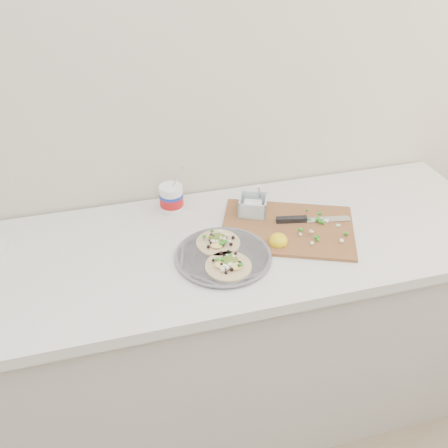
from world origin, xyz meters
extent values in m
cube|color=beige|center=(0.00, 1.73, 1.30)|extent=(3.50, 0.05, 2.60)
cube|color=beige|center=(0.00, 1.43, 0.43)|extent=(2.40, 0.62, 0.86)
cube|color=silver|center=(0.00, 1.41, 0.88)|extent=(2.44, 0.66, 0.04)
cylinder|color=slate|center=(0.23, 1.33, 0.91)|extent=(0.29, 0.29, 0.01)
cylinder|color=slate|center=(0.23, 1.33, 0.91)|extent=(0.31, 0.31, 0.00)
cylinder|color=white|center=(0.12, 1.65, 0.95)|extent=(0.08, 0.08, 0.10)
cylinder|color=#B41417|center=(0.12, 1.65, 0.95)|extent=(0.09, 0.09, 0.04)
cylinder|color=#192D99|center=(0.12, 1.65, 0.97)|extent=(0.09, 0.09, 0.01)
cube|color=brown|center=(0.48, 1.42, 0.91)|extent=(0.53, 0.46, 0.01)
cube|color=white|center=(0.39, 1.54, 0.93)|extent=(0.06, 0.06, 0.03)
ellipsoid|color=yellow|center=(0.42, 1.34, 0.93)|extent=(0.06, 0.06, 0.05)
cube|color=silver|center=(0.63, 1.43, 0.91)|extent=(0.17, 0.06, 0.00)
cube|color=black|center=(0.50, 1.45, 0.92)|extent=(0.11, 0.04, 0.02)
camera|label=1|loc=(-0.09, 0.14, 1.90)|focal=40.00mm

